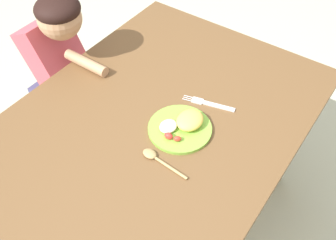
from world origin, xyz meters
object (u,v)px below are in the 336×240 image
Objects in this scene: person at (62,81)px; fork at (210,104)px; spoon at (156,158)px; plate at (182,126)px.

fork is at bearing 98.22° from person.
person is (0.22, 0.72, -0.19)m from spoon.
spoon is at bearing 72.97° from person.
spoon is (-0.32, 0.01, 0.00)m from fork.
person is at bearing 85.32° from plate.
plate is 0.22× the size of person.
spoon reaches higher than fork.
spoon is (-0.16, -0.00, -0.01)m from plate.
plate reaches higher than fork.
person reaches higher than spoon.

